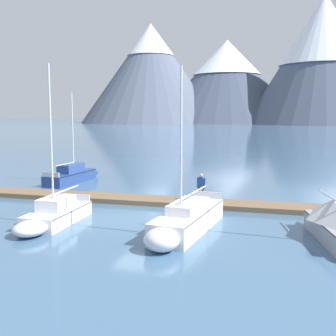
# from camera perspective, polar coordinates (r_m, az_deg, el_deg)

# --- Properties ---
(ground_plane) EXTENTS (700.00, 700.00, 0.00)m
(ground_plane) POSITION_cam_1_polar(r_m,az_deg,el_deg) (23.13, -3.92, -6.79)
(ground_plane) COLOR #426689
(mountain_west_summit) EXTENTS (78.56, 78.56, 54.88)m
(mountain_west_summit) POSITION_cam_1_polar(r_m,az_deg,el_deg) (243.84, -2.34, 12.72)
(mountain_west_summit) COLOR slate
(mountain_west_summit) RESTS_ON ground
(mountain_central_massif) EXTENTS (87.37, 87.37, 46.98)m
(mountain_central_massif) POSITION_cam_1_polar(r_m,az_deg,el_deg) (251.29, 7.91, 11.68)
(mountain_central_massif) COLOR #424C60
(mountain_central_massif) RESTS_ON ground
(mountain_shoulder_ridge) EXTENTS (75.60, 75.60, 64.33)m
(mountain_shoulder_ridge) POSITION_cam_1_polar(r_m,az_deg,el_deg) (233.10, 20.12, 14.08)
(mountain_shoulder_ridge) COLOR #4C566B
(mountain_shoulder_ridge) RESTS_ON ground
(dock) EXTENTS (26.37, 2.24, 0.30)m
(dock) POSITION_cam_1_polar(r_m,az_deg,el_deg) (26.81, -1.12, -4.47)
(dock) COLOR brown
(dock) RESTS_ON ground
(sailboat_nearest_berth) EXTENTS (2.08, 6.83, 7.29)m
(sailboat_nearest_berth) POSITION_cam_1_polar(r_m,az_deg,el_deg) (35.92, -12.58, -0.88)
(sailboat_nearest_berth) COLOR navy
(sailboat_nearest_berth) RESTS_ON ground
(sailboat_second_berth) EXTENTS (1.93, 5.90, 8.10)m
(sailboat_second_berth) POSITION_cam_1_polar(r_m,az_deg,el_deg) (22.45, -15.27, -6.10)
(sailboat_second_berth) COLOR silver
(sailboat_second_berth) RESTS_ON ground
(sailboat_mid_dock_port) EXTENTS (2.50, 7.49, 7.75)m
(sailboat_mid_dock_port) POSITION_cam_1_polar(r_m,az_deg,el_deg) (20.23, 2.37, -7.05)
(sailboat_mid_dock_port) COLOR white
(sailboat_mid_dock_port) RESTS_ON ground
(sailboat_mid_dock_starboard) EXTENTS (2.63, 5.91, 9.35)m
(sailboat_mid_dock_starboard) POSITION_cam_1_polar(r_m,az_deg,el_deg) (20.27, 21.73, -6.83)
(sailboat_mid_dock_starboard) COLOR #93939E
(sailboat_mid_dock_starboard) RESTS_ON ground
(person_on_dock) EXTENTS (0.56, 0.33, 1.69)m
(person_on_dock) POSITION_cam_1_polar(r_m,az_deg,el_deg) (26.06, 4.49, -2.34)
(person_on_dock) COLOR brown
(person_on_dock) RESTS_ON dock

